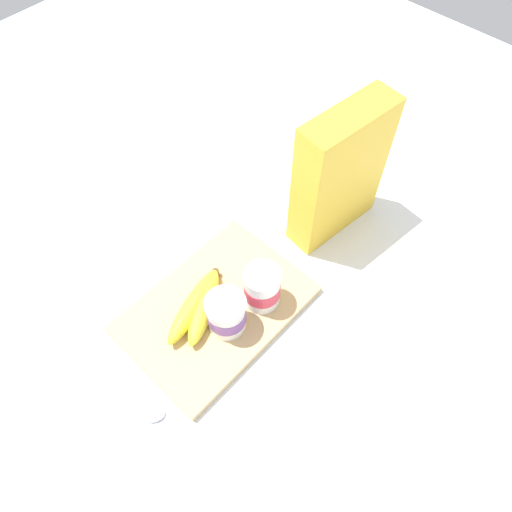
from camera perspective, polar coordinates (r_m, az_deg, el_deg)
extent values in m
plane|color=white|center=(0.93, -4.77, -6.61)|extent=(2.40, 2.40, 0.00)
cube|color=tan|center=(0.92, -4.81, -6.34)|extent=(0.35, 0.24, 0.02)
cube|color=yellow|center=(0.94, 9.99, 9.60)|extent=(0.21, 0.09, 0.30)
cylinder|color=white|center=(0.88, 0.73, -3.86)|extent=(0.07, 0.07, 0.09)
cylinder|color=#DB384C|center=(0.88, 0.73, -3.86)|extent=(0.07, 0.07, 0.04)
cylinder|color=silver|center=(0.84, 0.77, -2.35)|extent=(0.07, 0.07, 0.00)
cylinder|color=white|center=(0.86, -3.56, -7.01)|extent=(0.07, 0.07, 0.08)
cylinder|color=#7A4C99|center=(0.86, -3.56, -7.01)|extent=(0.07, 0.07, 0.03)
cylinder|color=silver|center=(0.82, -3.71, -5.71)|extent=(0.07, 0.07, 0.00)
ellipsoid|color=yellow|center=(0.90, -7.52, -5.93)|extent=(0.17, 0.08, 0.04)
ellipsoid|color=yellow|center=(0.89, -6.26, -6.05)|extent=(0.16, 0.11, 0.04)
cylinder|color=brown|center=(0.94, -4.84, -2.06)|extent=(0.01, 0.01, 0.02)
cylinder|color=silver|center=(0.88, -16.15, -18.69)|extent=(0.09, 0.07, 0.01)
ellipsoid|color=silver|center=(0.87, -12.09, -18.16)|extent=(0.04, 0.04, 0.01)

